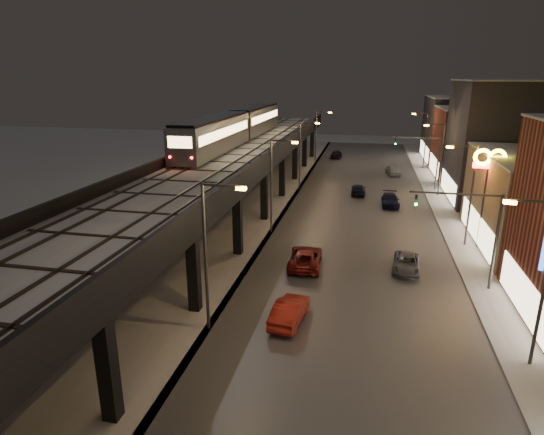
{
  "coord_description": "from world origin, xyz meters",
  "views": [
    {
      "loc": [
        8.02,
        -9.78,
        14.53
      ],
      "look_at": [
        1.69,
        20.09,
        5.0
      ],
      "focal_mm": 30.0,
      "sensor_mm": 36.0,
      "label": 1
    }
  ],
  "objects_px": {
    "car_onc_dark": "(407,264)",
    "car_onc_white": "(390,201)",
    "car_mid_dark": "(358,190)",
    "car_onc_red": "(393,171)",
    "subway_train": "(238,126)",
    "car_near_white": "(290,311)",
    "car_mid_silver": "(305,258)",
    "car_far_white": "(336,154)"
  },
  "relations": [
    {
      "from": "car_far_white",
      "to": "car_onc_white",
      "type": "bearing_deg",
      "value": 109.12
    },
    {
      "from": "car_mid_silver",
      "to": "car_mid_dark",
      "type": "distance_m",
      "value": 24.46
    },
    {
      "from": "car_near_white",
      "to": "car_onc_red",
      "type": "relative_size",
      "value": 1.04
    },
    {
      "from": "car_near_white",
      "to": "car_far_white",
      "type": "height_order",
      "value": "car_far_white"
    },
    {
      "from": "car_mid_silver",
      "to": "car_far_white",
      "type": "distance_m",
      "value": 50.86
    },
    {
      "from": "subway_train",
      "to": "car_far_white",
      "type": "bearing_deg",
      "value": 68.29
    },
    {
      "from": "car_mid_silver",
      "to": "car_onc_dark",
      "type": "relative_size",
      "value": 1.21
    },
    {
      "from": "subway_train",
      "to": "car_near_white",
      "type": "height_order",
      "value": "subway_train"
    },
    {
      "from": "car_mid_silver",
      "to": "car_mid_dark",
      "type": "relative_size",
      "value": 1.23
    },
    {
      "from": "car_onc_dark",
      "to": "car_onc_red",
      "type": "relative_size",
      "value": 1.03
    },
    {
      "from": "car_onc_dark",
      "to": "car_onc_white",
      "type": "xyz_separation_m",
      "value": [
        -0.58,
        18.72,
        0.08
      ]
    },
    {
      "from": "car_onc_red",
      "to": "subway_train",
      "type": "bearing_deg",
      "value": -156.63
    },
    {
      "from": "car_mid_silver",
      "to": "car_onc_red",
      "type": "distance_m",
      "value": 38.36
    },
    {
      "from": "car_mid_dark",
      "to": "car_onc_white",
      "type": "bearing_deg",
      "value": 128.19
    },
    {
      "from": "car_mid_dark",
      "to": "car_onc_red",
      "type": "xyz_separation_m",
      "value": [
        4.83,
        13.24,
        0.1
      ]
    },
    {
      "from": "car_mid_dark",
      "to": "car_onc_dark",
      "type": "height_order",
      "value": "car_mid_dark"
    },
    {
      "from": "car_near_white",
      "to": "car_onc_white",
      "type": "distance_m",
      "value": 29.03
    },
    {
      "from": "car_onc_white",
      "to": "subway_train",
      "type": "bearing_deg",
      "value": 167.16
    },
    {
      "from": "car_mid_dark",
      "to": "car_near_white",
      "type": "bearing_deg",
      "value": 83.71
    },
    {
      "from": "subway_train",
      "to": "car_mid_silver",
      "type": "bearing_deg",
      "value": -62.74
    },
    {
      "from": "car_near_white",
      "to": "car_onc_red",
      "type": "bearing_deg",
      "value": -93.49
    },
    {
      "from": "car_onc_dark",
      "to": "subway_train",
      "type": "bearing_deg",
      "value": 137.14
    },
    {
      "from": "car_onc_white",
      "to": "car_onc_red",
      "type": "xyz_separation_m",
      "value": [
        1.04,
        17.93,
        0.04
      ]
    },
    {
      "from": "car_far_white",
      "to": "car_onc_red",
      "type": "relative_size",
      "value": 1.01
    },
    {
      "from": "subway_train",
      "to": "car_mid_dark",
      "type": "relative_size",
      "value": 8.73
    },
    {
      "from": "subway_train",
      "to": "car_far_white",
      "type": "xyz_separation_m",
      "value": [
        10.82,
        27.18,
        -7.73
      ]
    },
    {
      "from": "car_mid_silver",
      "to": "subway_train",
      "type": "bearing_deg",
      "value": -65.43
    },
    {
      "from": "subway_train",
      "to": "car_onc_red",
      "type": "distance_m",
      "value": 25.86
    },
    {
      "from": "subway_train",
      "to": "car_onc_white",
      "type": "distance_m",
      "value": 21.33
    },
    {
      "from": "car_onc_white",
      "to": "car_near_white",
      "type": "bearing_deg",
      "value": -104.77
    },
    {
      "from": "car_mid_dark",
      "to": "car_onc_red",
      "type": "distance_m",
      "value": 14.09
    },
    {
      "from": "car_mid_dark",
      "to": "car_far_white",
      "type": "relative_size",
      "value": 1.0
    },
    {
      "from": "car_near_white",
      "to": "car_onc_red",
      "type": "height_order",
      "value": "car_near_white"
    },
    {
      "from": "car_onc_white",
      "to": "car_onc_red",
      "type": "distance_m",
      "value": 17.96
    },
    {
      "from": "subway_train",
      "to": "car_near_white",
      "type": "distance_m",
      "value": 35.47
    },
    {
      "from": "car_mid_dark",
      "to": "car_onc_red",
      "type": "height_order",
      "value": "car_onc_red"
    },
    {
      "from": "car_mid_dark",
      "to": "car_far_white",
      "type": "xyz_separation_m",
      "value": [
        -4.81,
        26.62,
        0.11
      ]
    },
    {
      "from": "subway_train",
      "to": "car_far_white",
      "type": "relative_size",
      "value": 8.74
    },
    {
      "from": "car_onc_red",
      "to": "car_onc_dark",
      "type": "bearing_deg",
      "value": -101.35
    },
    {
      "from": "car_onc_dark",
      "to": "car_onc_red",
      "type": "bearing_deg",
      "value": 95.23
    },
    {
      "from": "subway_train",
      "to": "car_near_white",
      "type": "relative_size",
      "value": 8.48
    },
    {
      "from": "subway_train",
      "to": "car_onc_red",
      "type": "xyz_separation_m",
      "value": [
        20.46,
        13.8,
        -7.74
      ]
    }
  ]
}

